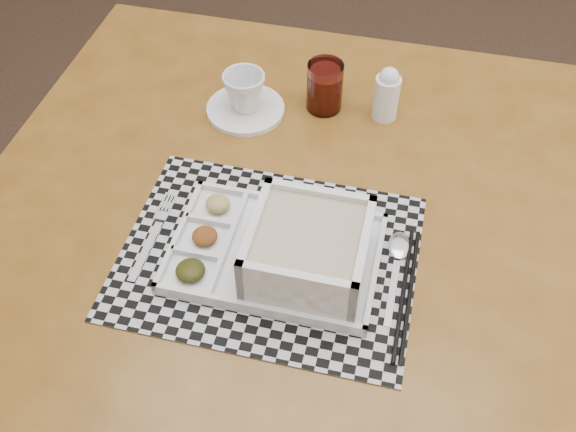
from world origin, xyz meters
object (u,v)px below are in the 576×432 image
object	(u,v)px
cup	(244,92)
juice_glass	(325,88)
serving_tray	(297,252)
creamer_bottle	(387,94)
dining_table	(283,238)

from	to	relation	value
cup	juice_glass	size ratio (longest dim) A/B	0.82
serving_tray	creamer_bottle	distance (m)	0.40
dining_table	cup	distance (m)	0.29
dining_table	serving_tray	xyz separation A→B (m)	(0.04, -0.12, 0.12)
juice_glass	cup	bearing A→B (deg)	-165.96
cup	creamer_bottle	distance (m)	0.26
dining_table	cup	xyz separation A→B (m)	(-0.11, 0.23, 0.13)
creamer_bottle	dining_table	bearing A→B (deg)	-120.20
cup	juice_glass	distance (m)	0.15
dining_table	juice_glass	bearing A→B (deg)	82.46
dining_table	creamer_bottle	size ratio (longest dim) A/B	10.29
serving_tray	cup	bearing A→B (deg)	113.26
dining_table	juice_glass	xyz separation A→B (m)	(0.04, 0.27, 0.13)
juice_glass	creamer_bottle	world-z (taller)	creamer_bottle
juice_glass	creamer_bottle	distance (m)	0.12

